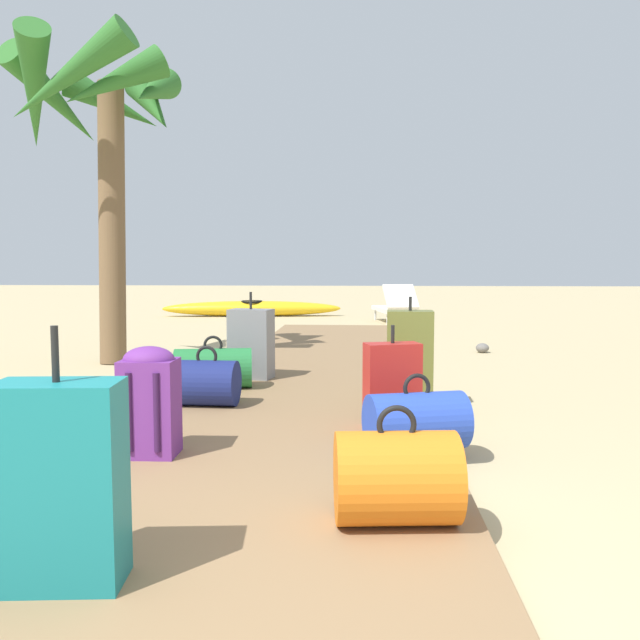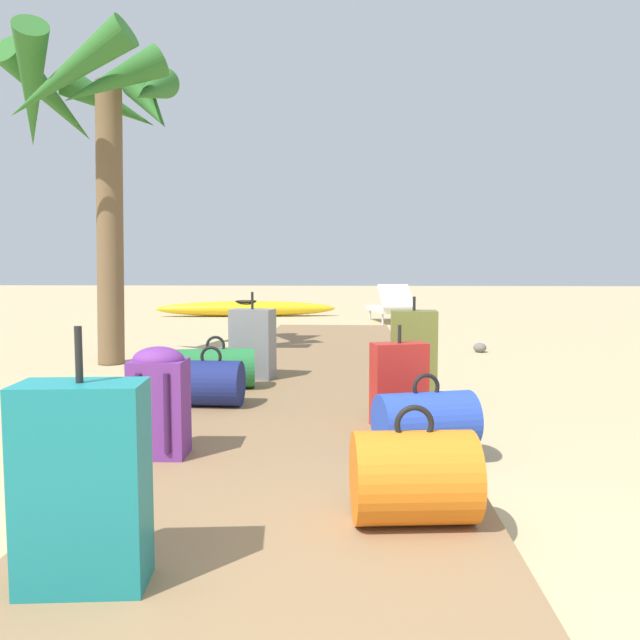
{
  "view_description": "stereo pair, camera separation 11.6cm",
  "coord_description": "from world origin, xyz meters",
  "px_view_note": "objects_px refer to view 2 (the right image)",
  "views": [
    {
      "loc": [
        0.44,
        -1.35,
        1.14
      ],
      "look_at": [
        -0.02,
        5.42,
        0.55
      ],
      "focal_mm": 35.68,
      "sensor_mm": 36.0,
      "label": 1
    },
    {
      "loc": [
        0.32,
        -1.36,
        1.14
      ],
      "look_at": [
        -0.02,
        5.42,
        0.55
      ],
      "focal_mm": 35.68,
      "sensor_mm": 36.0,
      "label": 2
    }
  ],
  "objects_px": {
    "duffel_bag_blue": "(426,421)",
    "duffel_bag_green": "(216,368)",
    "palm_tree_near_left": "(94,118)",
    "lounge_chair": "(390,306)",
    "suitcase_red": "(399,384)",
    "kayak": "(246,309)",
    "suitcase_olive": "(413,355)",
    "duffel_bag_navy": "(211,383)",
    "suitcase_teal": "(83,485)",
    "suitcase_grey": "(253,344)",
    "backpack_purple": "(159,399)",
    "duffel_bag_orange": "(414,477)"
  },
  "relations": [
    {
      "from": "duffel_bag_orange",
      "to": "kayak",
      "type": "height_order",
      "value": "duffel_bag_orange"
    },
    {
      "from": "backpack_purple",
      "to": "kayak",
      "type": "relative_size",
      "value": 0.15
    },
    {
      "from": "suitcase_teal",
      "to": "backpack_purple",
      "type": "xyz_separation_m",
      "value": [
        -0.19,
        1.43,
        -0.02
      ]
    },
    {
      "from": "suitcase_teal",
      "to": "kayak",
      "type": "bearing_deg",
      "value": 96.99
    },
    {
      "from": "suitcase_teal",
      "to": "duffel_bag_navy",
      "type": "relative_size",
      "value": 1.85
    },
    {
      "from": "suitcase_teal",
      "to": "suitcase_red",
      "type": "xyz_separation_m",
      "value": [
        1.19,
        2.17,
        -0.07
      ]
    },
    {
      "from": "duffel_bag_green",
      "to": "suitcase_grey",
      "type": "relative_size",
      "value": 0.87
    },
    {
      "from": "suitcase_grey",
      "to": "palm_tree_near_left",
      "type": "bearing_deg",
      "value": 146.84
    },
    {
      "from": "duffel_bag_blue",
      "to": "lounge_chair",
      "type": "height_order",
      "value": "lounge_chair"
    },
    {
      "from": "palm_tree_near_left",
      "to": "kayak",
      "type": "relative_size",
      "value": 0.91
    },
    {
      "from": "duffel_bag_green",
      "to": "suitcase_grey",
      "type": "height_order",
      "value": "suitcase_grey"
    },
    {
      "from": "suitcase_red",
      "to": "suitcase_grey",
      "type": "distance_m",
      "value": 2.1
    },
    {
      "from": "duffel_bag_navy",
      "to": "duffel_bag_orange",
      "type": "relative_size",
      "value": 0.88
    },
    {
      "from": "duffel_bag_green",
      "to": "suitcase_olive",
      "type": "height_order",
      "value": "suitcase_olive"
    },
    {
      "from": "backpack_purple",
      "to": "suitcase_grey",
      "type": "relative_size",
      "value": 0.76
    },
    {
      "from": "suitcase_olive",
      "to": "duffel_bag_blue",
      "type": "bearing_deg",
      "value": -92.48
    },
    {
      "from": "palm_tree_near_left",
      "to": "lounge_chair",
      "type": "relative_size",
      "value": 2.22
    },
    {
      "from": "suitcase_olive",
      "to": "lounge_chair",
      "type": "xyz_separation_m",
      "value": [
        0.26,
        7.59,
        -0.1
      ]
    },
    {
      "from": "suitcase_red",
      "to": "suitcase_olive",
      "type": "xyz_separation_m",
      "value": [
        0.17,
        0.82,
        0.08
      ]
    },
    {
      "from": "duffel_bag_orange",
      "to": "lounge_chair",
      "type": "bearing_deg",
      "value": 87.17
    },
    {
      "from": "suitcase_red",
      "to": "duffel_bag_orange",
      "type": "xyz_separation_m",
      "value": [
        -0.06,
        -1.59,
        -0.08
      ]
    },
    {
      "from": "suitcase_grey",
      "to": "kayak",
      "type": "xyz_separation_m",
      "value": [
        -1.43,
        8.16,
        -0.23
      ]
    },
    {
      "from": "palm_tree_near_left",
      "to": "lounge_chair",
      "type": "distance_m",
      "value": 6.98
    },
    {
      "from": "lounge_chair",
      "to": "kayak",
      "type": "height_order",
      "value": "lounge_chair"
    },
    {
      "from": "suitcase_olive",
      "to": "palm_tree_near_left",
      "type": "height_order",
      "value": "palm_tree_near_left"
    },
    {
      "from": "duffel_bag_navy",
      "to": "kayak",
      "type": "height_order",
      "value": "duffel_bag_navy"
    },
    {
      "from": "suitcase_teal",
      "to": "suitcase_red",
      "type": "height_order",
      "value": "suitcase_teal"
    },
    {
      "from": "suitcase_grey",
      "to": "duffel_bag_navy",
      "type": "xyz_separation_m",
      "value": [
        -0.13,
        -1.18,
        -0.15
      ]
    },
    {
      "from": "duffel_bag_green",
      "to": "palm_tree_near_left",
      "type": "relative_size",
      "value": 0.19
    },
    {
      "from": "suitcase_olive",
      "to": "duffel_bag_orange",
      "type": "xyz_separation_m",
      "value": [
        -0.23,
        -2.42,
        -0.16
      ]
    },
    {
      "from": "kayak",
      "to": "lounge_chair",
      "type": "bearing_deg",
      "value": -24.96
    },
    {
      "from": "palm_tree_near_left",
      "to": "duffel_bag_green",
      "type": "bearing_deg",
      "value": -46.11
    },
    {
      "from": "duffel_bag_blue",
      "to": "duffel_bag_green",
      "type": "bearing_deg",
      "value": 132.55
    },
    {
      "from": "suitcase_red",
      "to": "kayak",
      "type": "xyz_separation_m",
      "value": [
        -2.66,
        9.86,
        -0.18
      ]
    },
    {
      "from": "duffel_bag_blue",
      "to": "palm_tree_near_left",
      "type": "height_order",
      "value": "palm_tree_near_left"
    },
    {
      "from": "suitcase_grey",
      "to": "duffel_bag_navy",
      "type": "relative_size",
      "value": 1.73
    },
    {
      "from": "duffel_bag_navy",
      "to": "suitcase_olive",
      "type": "bearing_deg",
      "value": 11.18
    },
    {
      "from": "suitcase_red",
      "to": "duffel_bag_navy",
      "type": "xyz_separation_m",
      "value": [
        -1.36,
        0.52,
        -0.1
      ]
    },
    {
      "from": "suitcase_red",
      "to": "duffel_bag_orange",
      "type": "relative_size",
      "value": 1.26
    },
    {
      "from": "duffel_bag_blue",
      "to": "palm_tree_near_left",
      "type": "relative_size",
      "value": 0.17
    },
    {
      "from": "suitcase_red",
      "to": "duffel_bag_blue",
      "type": "distance_m",
      "value": 0.56
    },
    {
      "from": "suitcase_red",
      "to": "duffel_bag_orange",
      "type": "height_order",
      "value": "suitcase_red"
    },
    {
      "from": "palm_tree_near_left",
      "to": "backpack_purple",
      "type": "bearing_deg",
      "value": -63.91
    },
    {
      "from": "lounge_chair",
      "to": "suitcase_teal",
      "type": "bearing_deg",
      "value": -98.72
    },
    {
      "from": "suitcase_olive",
      "to": "suitcase_grey",
      "type": "distance_m",
      "value": 1.66
    },
    {
      "from": "suitcase_olive",
      "to": "suitcase_grey",
      "type": "relative_size",
      "value": 1.0
    },
    {
      "from": "suitcase_olive",
      "to": "duffel_bag_blue",
      "type": "relative_size",
      "value": 1.3
    },
    {
      "from": "duffel_bag_orange",
      "to": "palm_tree_near_left",
      "type": "xyz_separation_m",
      "value": [
        -3.14,
        4.57,
        2.5
      ]
    },
    {
      "from": "suitcase_grey",
      "to": "duffel_bag_blue",
      "type": "xyz_separation_m",
      "value": [
        1.35,
        -2.24,
        -0.16
      ]
    },
    {
      "from": "suitcase_olive",
      "to": "duffel_bag_navy",
      "type": "relative_size",
      "value": 1.74
    }
  ]
}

